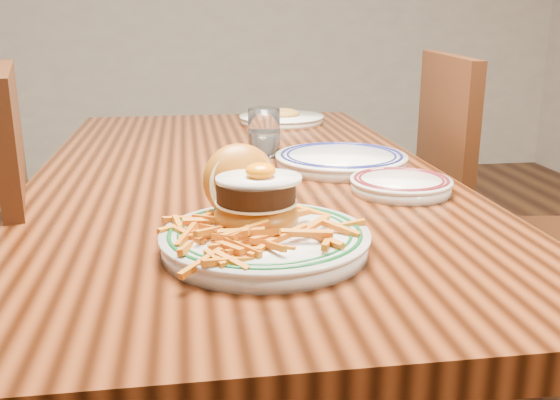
{
  "coord_description": "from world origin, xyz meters",
  "views": [
    {
      "loc": [
        -0.11,
        -1.3,
        1.07
      ],
      "look_at": [
        0.02,
        -0.45,
        0.81
      ],
      "focal_mm": 40.0,
      "sensor_mm": 36.0,
      "label": 1
    }
  ],
  "objects": [
    {
      "name": "table",
      "position": [
        0.0,
        0.0,
        0.66
      ],
      "size": [
        0.85,
        1.6,
        0.75
      ],
      "color": "black",
      "rests_on": "floor"
    },
    {
      "name": "far_plate",
      "position": [
        0.18,
        0.59,
        0.77
      ],
      "size": [
        0.26,
        0.26,
        0.05
      ],
      "rotation": [
        0.0,
        0.0,
        0.37
      ],
      "color": "silver",
      "rests_on": "table"
    },
    {
      "name": "main_plate",
      "position": [
        -0.01,
        -0.47,
        0.79
      ],
      "size": [
        0.29,
        0.31,
        0.14
      ],
      "rotation": [
        0.0,
        0.0,
        0.23
      ],
      "color": "silver",
      "rests_on": "table"
    },
    {
      "name": "side_plate",
      "position": [
        0.28,
        -0.22,
        0.77
      ],
      "size": [
        0.19,
        0.19,
        0.03
      ],
      "rotation": [
        0.0,
        0.0,
        0.05
      ],
      "color": "silver",
      "rests_on": "table"
    },
    {
      "name": "chair_right",
      "position": [
        0.67,
        0.17,
        0.52
      ],
      "size": [
        0.52,
        0.52,
        0.98
      ],
      "rotation": [
        0.0,
        0.0,
        3.0
      ],
      "color": "#3D190C",
      "rests_on": "floor"
    },
    {
      "name": "rear_plate",
      "position": [
        0.22,
        -0.01,
        0.77
      ],
      "size": [
        0.29,
        0.29,
        0.03
      ],
      "rotation": [
        0.0,
        0.0,
        0.22
      ],
      "color": "silver",
      "rests_on": "table"
    },
    {
      "name": "water_glass",
      "position": [
        0.07,
        0.13,
        0.8
      ],
      "size": [
        0.07,
        0.07,
        0.11
      ],
      "color": "white",
      "rests_on": "table"
    }
  ]
}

